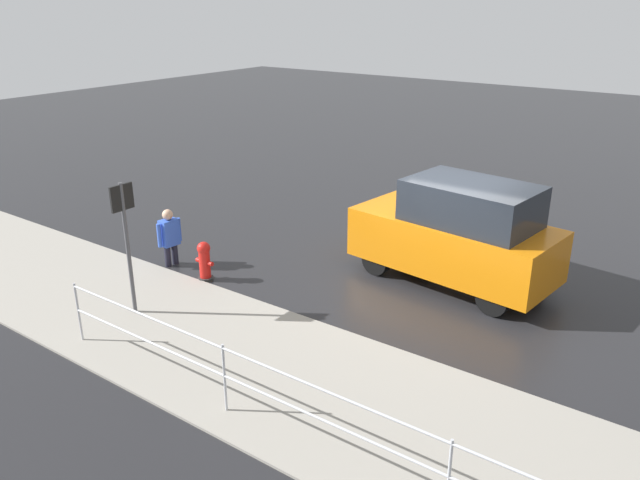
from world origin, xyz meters
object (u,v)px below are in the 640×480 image
moving_hatchback (458,233)px  pedestrian (169,234)px  sign_post (126,230)px  fire_hydrant (205,261)px

moving_hatchback → pedestrian: size_ratio=3.34×
pedestrian → sign_post: bearing=121.1°
moving_hatchback → fire_hydrant: 4.95m
moving_hatchback → fire_hydrant: bearing=34.3°
pedestrian → fire_hydrant: bearing=173.9°
fire_hydrant → pedestrian: size_ratio=0.66×
pedestrian → sign_post: (-1.12, 1.86, 0.90)m
pedestrian → moving_hatchback: bearing=-152.9°
fire_hydrant → moving_hatchback: bearing=-145.7°
fire_hydrant → sign_post: sign_post is taller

